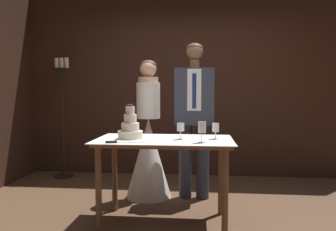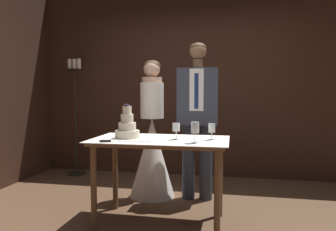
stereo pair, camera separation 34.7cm
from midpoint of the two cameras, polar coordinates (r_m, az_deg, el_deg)
ground_plane at (r=3.28m, az=-0.84°, el=-18.49°), size 40.00×40.00×0.00m
wall_back at (r=4.98m, az=1.65°, el=6.11°), size 5.11×0.12×2.87m
cake_table at (r=3.13m, az=-3.89°, el=-6.10°), size 1.30×0.74×0.82m
tiered_cake at (r=3.17m, az=-9.72°, el=-2.23°), size 0.24×0.24×0.33m
cake_knife at (r=2.92m, az=-11.52°, el=-4.57°), size 0.44×0.14×0.02m
wine_glass_near at (r=3.09m, az=5.13°, el=-2.27°), size 0.06×0.06×0.15m
wine_glass_middle at (r=3.07m, az=-1.02°, el=-2.13°), size 0.07×0.07×0.16m
wine_glass_far at (r=2.87m, az=2.50°, el=-2.27°), size 0.07×0.07×0.19m
bride at (r=3.95m, az=-5.95°, el=-5.56°), size 0.54×0.54×1.64m
groom at (r=3.83m, az=2.03°, el=0.50°), size 0.45×0.25×1.83m
candle_stand at (r=5.12m, az=-19.73°, el=0.19°), size 0.28×0.28×1.76m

